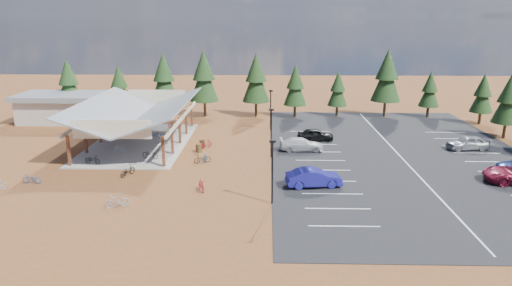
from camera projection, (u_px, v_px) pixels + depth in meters
name	position (u px, v px, depth m)	size (l,w,h in m)	color
ground	(221.00, 163.00, 45.46)	(140.00, 140.00, 0.00)	brown
asphalt_lot	(399.00, 155.00, 47.89)	(27.00, 44.00, 0.04)	black
concrete_pad	(140.00, 143.00, 52.43)	(10.60, 18.60, 0.10)	gray
bike_pavilion	(138.00, 111.00, 51.42)	(11.65, 19.40, 4.97)	#542818
outbuilding	(60.00, 107.00, 62.83)	(11.00, 7.00, 3.90)	#ADA593
lamp_post_0	(272.00, 167.00, 34.91)	(0.50, 0.25, 5.14)	black
lamp_post_1	(271.00, 130.00, 46.46)	(0.50, 0.25, 5.14)	black
lamp_post_2	(271.00, 107.00, 58.02)	(0.50, 0.25, 5.14)	black
trash_bin_0	(199.00, 148.00, 49.04)	(0.60, 0.60, 0.90)	#4A371A
trash_bin_1	(202.00, 144.00, 50.74)	(0.60, 0.60, 0.90)	#4A371A
pine_0	(68.00, 82.00, 65.27)	(3.58, 3.58, 8.35)	#382314
pine_1	(119.00, 85.00, 65.59)	(3.20, 3.20, 7.45)	#382314
pine_2	(164.00, 78.00, 65.63)	(3.93, 3.93, 9.15)	#382314
pine_3	(204.00, 76.00, 64.89)	(4.12, 4.12, 9.59)	#382314
pine_4	(256.00, 78.00, 65.12)	(3.93, 3.93, 9.15)	#382314
pine_5	(295.00, 85.00, 64.65)	(3.26, 3.26, 7.60)	#382314
pine_6	(338.00, 89.00, 65.62)	(2.83, 2.83, 6.60)	#382314
pine_7	(387.00, 76.00, 64.74)	(4.19, 4.19, 9.75)	#382314
pine_8	(430.00, 89.00, 64.89)	(2.87, 2.87, 6.69)	#382314
pine_12	(509.00, 99.00, 53.46)	(3.35, 3.35, 7.79)	#382314
pine_13	(483.00, 93.00, 60.73)	(2.96, 2.96, 6.89)	#382314
bike_0	(92.00, 159.00, 44.86)	(0.58, 1.66, 0.87)	black
bike_1	(121.00, 149.00, 48.38)	(0.43, 1.51, 0.91)	#919399
bike_2	(115.00, 135.00, 54.11)	(0.62, 1.77, 0.93)	#1B309D
bike_3	(139.00, 128.00, 57.07)	(0.51, 1.79, 1.08)	maroon
bike_4	(150.00, 154.00, 46.51)	(0.62, 1.77, 0.93)	black
bike_5	(161.00, 139.00, 51.73)	(0.50, 1.79, 1.07)	#9B9EA4
bike_6	(154.00, 135.00, 54.28)	(0.56, 1.60, 0.84)	navy
bike_7	(175.00, 125.00, 58.88)	(0.49, 1.75, 1.05)	maroon
bike_10	(32.00, 179.00, 39.78)	(0.60, 1.72, 0.90)	navy
bike_11	(201.00, 185.00, 38.16)	(0.47, 1.67, 1.01)	maroon
bike_12	(127.00, 171.00, 41.73)	(0.66, 1.88, 0.99)	black
bike_13	(117.00, 201.00, 34.73)	(0.51, 1.82, 1.09)	gray
bike_14	(205.00, 157.00, 45.98)	(0.63, 1.80, 0.95)	#1B4D8C
bike_15	(206.00, 144.00, 50.39)	(0.50, 1.76, 1.06)	maroon
bike_16	(202.00, 159.00, 45.39)	(0.61, 1.74, 0.91)	black
car_1	(314.00, 178.00, 38.94)	(1.67, 4.80, 1.58)	navy
car_3	(301.00, 144.00, 49.40)	(1.94, 4.77, 1.38)	beige
car_4	(315.00, 135.00, 53.37)	(1.69, 4.21, 1.43)	black
car_8	(468.00, 143.00, 49.74)	(1.83, 4.54, 1.55)	gray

